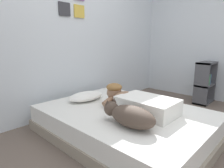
{
  "coord_description": "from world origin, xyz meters",
  "views": [
    {
      "loc": [
        -1.78,
        -0.85,
        1.11
      ],
      "look_at": [
        -0.0,
        0.83,
        0.57
      ],
      "focal_mm": 31.12,
      "sensor_mm": 36.0,
      "label": 1
    }
  ],
  "objects_px": {
    "bed": "(124,122)",
    "person_lying": "(137,102)",
    "coffee_cup": "(112,98)",
    "cell_phone": "(138,115)",
    "pillow": "(86,96)",
    "bookshelf": "(205,82)",
    "dog": "(130,115)"
  },
  "relations": [
    {
      "from": "coffee_cup",
      "to": "bookshelf",
      "type": "bearing_deg",
      "value": -18.1
    },
    {
      "from": "pillow",
      "to": "coffee_cup",
      "type": "xyz_separation_m",
      "value": [
        0.21,
        -0.3,
        -0.02
      ]
    },
    {
      "from": "pillow",
      "to": "coffee_cup",
      "type": "height_order",
      "value": "pillow"
    },
    {
      "from": "person_lying",
      "to": "pillow",
      "type": "bearing_deg",
      "value": 101.04
    },
    {
      "from": "pillow",
      "to": "bookshelf",
      "type": "relative_size",
      "value": 0.69
    },
    {
      "from": "dog",
      "to": "bed",
      "type": "bearing_deg",
      "value": 46.14
    },
    {
      "from": "bed",
      "to": "bookshelf",
      "type": "relative_size",
      "value": 2.63
    },
    {
      "from": "pillow",
      "to": "cell_phone",
      "type": "relative_size",
      "value": 3.71
    },
    {
      "from": "bed",
      "to": "pillow",
      "type": "relative_size",
      "value": 3.79
    },
    {
      "from": "person_lying",
      "to": "bookshelf",
      "type": "distance_m",
      "value": 1.87
    },
    {
      "from": "pillow",
      "to": "person_lying",
      "type": "xyz_separation_m",
      "value": [
        0.15,
        -0.75,
        0.05
      ]
    },
    {
      "from": "pillow",
      "to": "dog",
      "type": "distance_m",
      "value": 0.98
    },
    {
      "from": "dog",
      "to": "cell_phone",
      "type": "xyz_separation_m",
      "value": [
        0.27,
        0.09,
        -0.1
      ]
    },
    {
      "from": "dog",
      "to": "coffee_cup",
      "type": "bearing_deg",
      "value": 55.54
    },
    {
      "from": "coffee_cup",
      "to": "cell_phone",
      "type": "relative_size",
      "value": 0.89
    },
    {
      "from": "cell_phone",
      "to": "bookshelf",
      "type": "distance_m",
      "value": 1.98
    },
    {
      "from": "pillow",
      "to": "dog",
      "type": "bearing_deg",
      "value": -104.43
    },
    {
      "from": "cell_phone",
      "to": "bookshelf",
      "type": "relative_size",
      "value": 0.19
    },
    {
      "from": "dog",
      "to": "cell_phone",
      "type": "height_order",
      "value": "dog"
    },
    {
      "from": "cell_phone",
      "to": "bookshelf",
      "type": "height_order",
      "value": "bookshelf"
    },
    {
      "from": "person_lying",
      "to": "cell_phone",
      "type": "distance_m",
      "value": 0.19
    },
    {
      "from": "bed",
      "to": "dog",
      "type": "relative_size",
      "value": 3.43
    },
    {
      "from": "bed",
      "to": "pillow",
      "type": "xyz_separation_m",
      "value": [
        -0.06,
        0.63,
        0.22
      ]
    },
    {
      "from": "pillow",
      "to": "bookshelf",
      "type": "distance_m",
      "value": 2.2
    },
    {
      "from": "dog",
      "to": "person_lying",
      "type": "bearing_deg",
      "value": 27.15
    },
    {
      "from": "pillow",
      "to": "dog",
      "type": "height_order",
      "value": "dog"
    },
    {
      "from": "cell_phone",
      "to": "person_lying",
      "type": "bearing_deg",
      "value": 42.37
    },
    {
      "from": "person_lying",
      "to": "bookshelf",
      "type": "xyz_separation_m",
      "value": [
        1.86,
        -0.14,
        -0.04
      ]
    },
    {
      "from": "bed",
      "to": "person_lying",
      "type": "relative_size",
      "value": 2.14
    },
    {
      "from": "coffee_cup",
      "to": "bed",
      "type": "bearing_deg",
      "value": -112.86
    },
    {
      "from": "bed",
      "to": "bookshelf",
      "type": "bearing_deg",
      "value": -7.5
    },
    {
      "from": "bed",
      "to": "pillow",
      "type": "distance_m",
      "value": 0.67
    }
  ]
}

